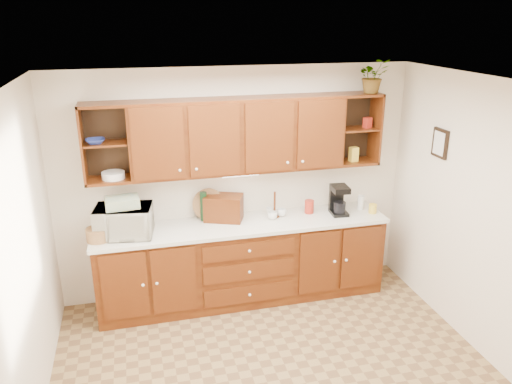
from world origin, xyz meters
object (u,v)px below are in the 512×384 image
bread_box (224,208)px  potted_plant (373,76)px  microwave (124,221)px  coffee_maker (339,200)px

bread_box → potted_plant: bearing=21.0°
bread_box → potted_plant: size_ratio=1.12×
microwave → potted_plant: 3.08m
potted_plant → microwave: bearing=-177.3°
bread_box → potted_plant: (1.68, -0.03, 1.39)m
bread_box → microwave: bearing=-149.8°
potted_plant → bread_box: bearing=179.1°
microwave → coffee_maker: 2.38m
bread_box → potted_plant: 2.18m
microwave → coffee_maker: (2.38, 0.02, 0.00)m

